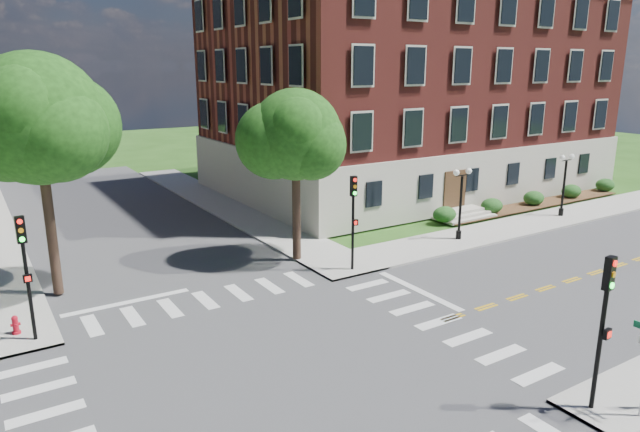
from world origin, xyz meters
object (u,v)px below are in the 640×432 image
traffic_signal_se (604,314)px  traffic_signal_nw (25,262)px  fire_hydrant (16,325)px  traffic_signal_ne (353,211)px  twin_lamp_east (564,181)px  twin_lamp_west (461,200)px

traffic_signal_se → traffic_signal_nw: same height
fire_hydrant → traffic_signal_ne: bearing=-3.9°
twin_lamp_east → fire_hydrant: twin_lamp_east is taller
traffic_signal_se → fire_hydrant: 20.67m
fire_hydrant → twin_lamp_east: bearing=0.2°
traffic_signal_ne → traffic_signal_nw: same height
traffic_signal_se → traffic_signal_nw: size_ratio=1.00×
traffic_signal_ne → traffic_signal_nw: bearing=179.5°
traffic_signal_se → traffic_signal_ne: same height
traffic_signal_ne → fire_hydrant: 15.40m
traffic_signal_se → twin_lamp_east: 24.43m
traffic_signal_nw → twin_lamp_east: bearing=1.7°
traffic_signal_ne → twin_lamp_west: (8.43, 0.94, -0.66)m
traffic_signal_ne → twin_lamp_east: 18.49m
traffic_signal_nw → twin_lamp_west: size_ratio=1.13×
traffic_signal_ne → twin_lamp_east: size_ratio=1.13×
traffic_signal_nw → twin_lamp_west: (22.99, 0.81, -0.66)m
traffic_signal_nw → twin_lamp_west: bearing=2.0°
twin_lamp_west → fire_hydrant: (-23.55, 0.09, -2.06)m
twin_lamp_west → twin_lamp_east: (10.02, 0.19, 0.00)m
traffic_signal_ne → twin_lamp_east: (18.44, 1.12, -0.66)m
twin_lamp_east → twin_lamp_west: bearing=-178.9°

